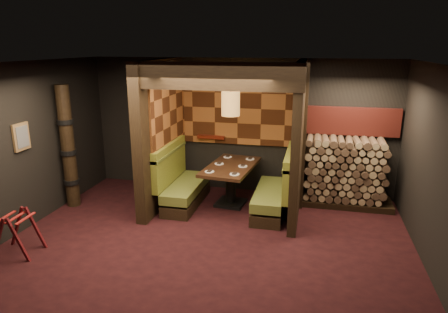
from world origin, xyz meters
TOP-DOWN VIEW (x-y plane):
  - floor at (0.00, 0.00)m, footprint 6.50×5.50m
  - ceiling at (0.00, 0.00)m, footprint 6.50×5.50m
  - wall_back at (0.00, 2.76)m, footprint 6.50×0.02m
  - wall_front at (0.00, -2.76)m, footprint 6.50×0.02m
  - wall_left at (-3.26, 0.00)m, footprint 0.02×5.50m
  - wall_right at (3.26, 0.00)m, footprint 0.02×5.50m
  - partition_left at (-1.35, 1.65)m, footprint 0.20×2.20m
  - partition_right at (1.30, 1.70)m, footprint 0.15×2.10m
  - header_beam at (-0.02, 0.70)m, footprint 2.85×0.18m
  - tapa_back_panel at (-0.02, 2.71)m, footprint 2.40×0.06m
  - tapa_side_panel at (-1.23, 1.82)m, footprint 0.04×1.85m
  - lacquer_shelf at (-0.60, 2.65)m, footprint 0.60×0.12m
  - booth_bench_left at (-0.96, 1.65)m, footprint 0.68×1.60m
  - booth_bench_right at (0.93, 1.65)m, footprint 0.68×1.60m
  - dining_table at (0.01, 1.84)m, footprint 1.01×1.64m
  - place_settings at (0.01, 1.84)m, footprint 0.78×1.29m
  - pendant_lamp at (0.01, 1.79)m, footprint 0.35×0.35m
  - framed_picture at (-3.22, 0.10)m, footprint 0.05×0.36m
  - luggage_rack at (-2.76, -0.79)m, footprint 0.69×0.50m
  - totem_column at (-3.05, 1.10)m, footprint 0.31×0.31m
  - firewood_stack at (2.29, 2.35)m, footprint 1.73×0.70m
  - mosaic_header at (2.29, 2.68)m, footprint 1.83×0.10m
  - bay_front_post at (1.39, 1.96)m, footprint 0.08×0.08m

SIDE VIEW (x-z plane):
  - floor at x=0.00m, z-range -0.02..0.00m
  - luggage_rack at x=-2.76m, z-range 0.00..0.72m
  - booth_bench_left at x=-0.96m, z-range -0.17..0.97m
  - booth_bench_right at x=0.93m, z-range -0.17..0.97m
  - dining_table at x=0.01m, z-range 0.17..1.00m
  - firewood_stack at x=2.29m, z-range 0.00..1.36m
  - place_settings at x=0.01m, z-range 0.82..0.85m
  - lacquer_shelf at x=-0.60m, z-range 1.15..1.21m
  - totem_column at x=-3.05m, z-range -0.01..2.39m
  - wall_back at x=0.00m, z-range 0.00..2.85m
  - wall_front at x=0.00m, z-range 0.00..2.85m
  - wall_left at x=-3.26m, z-range 0.00..2.85m
  - wall_right at x=3.26m, z-range 0.00..2.85m
  - partition_left at x=-1.35m, z-range 0.00..2.85m
  - partition_right at x=1.30m, z-range 0.00..2.85m
  - bay_front_post at x=1.39m, z-range 0.00..2.85m
  - framed_picture at x=-3.22m, z-range 1.39..1.85m
  - mosaic_header at x=2.29m, z-range 1.36..1.92m
  - tapa_back_panel at x=-0.02m, z-range 1.04..2.60m
  - tapa_side_panel at x=-1.23m, z-range 1.12..2.58m
  - pendant_lamp at x=0.01m, z-range 1.53..2.56m
  - header_beam at x=-0.02m, z-range 2.41..2.85m
  - ceiling at x=0.00m, z-range 2.85..2.87m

